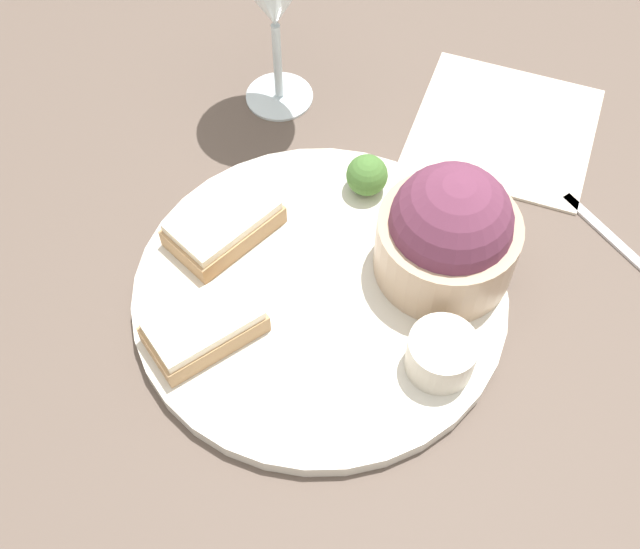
# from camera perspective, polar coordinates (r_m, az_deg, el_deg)

# --- Properties ---
(ground_plane) EXTENTS (4.00, 4.00, 0.00)m
(ground_plane) POSITION_cam_1_polar(r_m,az_deg,el_deg) (0.63, 0.00, -1.69)
(ground_plane) COLOR brown
(dinner_plate) EXTENTS (0.29, 0.29, 0.01)m
(dinner_plate) POSITION_cam_1_polar(r_m,az_deg,el_deg) (0.63, 0.00, -1.35)
(dinner_plate) COLOR silver
(dinner_plate) RESTS_ON ground_plane
(salad_bowl) EXTENTS (0.11, 0.11, 0.10)m
(salad_bowl) POSITION_cam_1_polar(r_m,az_deg,el_deg) (0.61, 9.13, 2.87)
(salad_bowl) COLOR tan
(salad_bowl) RESTS_ON dinner_plate
(sauce_ramekin) EXTENTS (0.05, 0.05, 0.03)m
(sauce_ramekin) POSITION_cam_1_polar(r_m,az_deg,el_deg) (0.58, 8.64, -5.53)
(sauce_ramekin) COLOR beige
(sauce_ramekin) RESTS_ON dinner_plate
(cheese_toast_near) EXTENTS (0.09, 0.06, 0.03)m
(cheese_toast_near) POSITION_cam_1_polar(r_m,az_deg,el_deg) (0.65, -6.87, 3.61)
(cheese_toast_near) COLOR tan
(cheese_toast_near) RESTS_ON dinner_plate
(cheese_toast_far) EXTENTS (0.09, 0.06, 0.03)m
(cheese_toast_far) POSITION_cam_1_polar(r_m,az_deg,el_deg) (0.60, -8.24, -3.69)
(cheese_toast_far) COLOR tan
(cheese_toast_far) RESTS_ON dinner_plate
(garnish) EXTENTS (0.03, 0.03, 0.03)m
(garnish) POSITION_cam_1_polar(r_m,az_deg,el_deg) (0.67, 3.36, 7.07)
(garnish) COLOR #477533
(garnish) RESTS_ON dinner_plate
(napkin) EXTENTS (0.21, 0.21, 0.01)m
(napkin) POSITION_cam_1_polar(r_m,az_deg,el_deg) (0.76, 12.98, 10.20)
(napkin) COLOR beige
(napkin) RESTS_ON ground_plane
(fork) EXTENTS (0.03, 0.16, 0.01)m
(fork) POSITION_cam_1_polar(r_m,az_deg,el_deg) (0.70, 21.59, 0.98)
(fork) COLOR silver
(fork) RESTS_ON ground_plane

